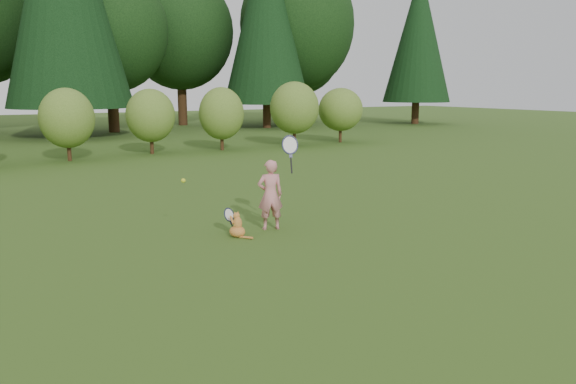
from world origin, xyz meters
TOP-DOWN VIEW (x-y plane):
  - ground at (0.00, 0.00)m, footprint 100.00×100.00m
  - shrub_row at (0.00, 13.00)m, footprint 28.00×3.00m
  - child at (-0.01, 1.04)m, footprint 0.75×0.53m
  - cat at (-0.77, 0.88)m, footprint 0.34×0.64m
  - tennis_ball at (-1.52, 1.36)m, footprint 0.08×0.08m

SIDE VIEW (x-z plane):
  - ground at x=0.00m, z-range 0.00..0.00m
  - cat at x=-0.77m, z-range -0.07..0.52m
  - child at x=-0.01m, z-range -0.28..1.60m
  - tennis_ball at x=-1.52m, z-range 0.93..1.00m
  - shrub_row at x=0.00m, z-range 0.00..2.80m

